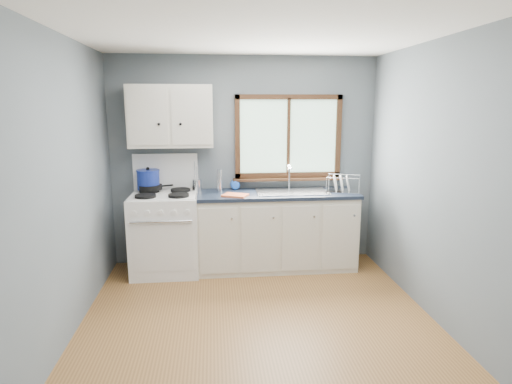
{
  "coord_description": "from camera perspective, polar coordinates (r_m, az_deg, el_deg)",
  "views": [
    {
      "loc": [
        -0.38,
        -3.37,
        1.93
      ],
      "look_at": [
        0.05,
        0.9,
        1.05
      ],
      "focal_mm": 30.0,
      "sensor_mm": 36.0,
      "label": 1
    }
  ],
  "objects": [
    {
      "name": "floor",
      "position": [
        3.91,
        0.64,
        -18.16
      ],
      "size": [
        3.2,
        3.6,
        0.02
      ],
      "primitive_type": "cube",
      "color": "olive",
      "rests_on": "ground"
    },
    {
      "name": "ceiling",
      "position": [
        3.45,
        0.74,
        21.27
      ],
      "size": [
        3.2,
        3.6,
        0.02
      ],
      "primitive_type": "cube",
      "color": "white",
      "rests_on": "wall_back"
    },
    {
      "name": "wall_back",
      "position": [
        5.24,
        -1.55,
        4.11
      ],
      "size": [
        3.2,
        0.02,
        2.5
      ],
      "primitive_type": "cube",
      "color": "slate",
      "rests_on": "ground"
    },
    {
      "name": "wall_front",
      "position": [
        1.75,
        7.51,
        -11.36
      ],
      "size": [
        3.2,
        0.02,
        2.5
      ],
      "primitive_type": "cube",
      "color": "slate",
      "rests_on": "ground"
    },
    {
      "name": "wall_left",
      "position": [
        3.65,
        -25.28,
        -0.26
      ],
      "size": [
        0.02,
        3.6,
        2.5
      ],
      "primitive_type": "cube",
      "color": "slate",
      "rests_on": "ground"
    },
    {
      "name": "wall_right",
      "position": [
        3.98,
        24.4,
        0.7
      ],
      "size": [
        0.02,
        3.6,
        2.5
      ],
      "primitive_type": "cube",
      "color": "slate",
      "rests_on": "ground"
    },
    {
      "name": "gas_range",
      "position": [
        5.09,
        -11.99,
        -5.09
      ],
      "size": [
        0.76,
        0.69,
        1.36
      ],
      "color": "white",
      "rests_on": "floor"
    },
    {
      "name": "base_cabinets",
      "position": [
        5.15,
        2.72,
        -5.61
      ],
      "size": [
        1.85,
        0.6,
        0.88
      ],
      "color": "beige",
      "rests_on": "floor"
    },
    {
      "name": "countertop",
      "position": [
        5.03,
        2.78,
        -0.27
      ],
      "size": [
        1.89,
        0.64,
        0.04
      ],
      "primitive_type": "cube",
      "color": "black",
      "rests_on": "base_cabinets"
    },
    {
      "name": "sink",
      "position": [
        5.07,
        4.79,
        -0.67
      ],
      "size": [
        0.84,
        0.46,
        0.44
      ],
      "color": "silver",
      "rests_on": "countertop"
    },
    {
      "name": "window",
      "position": [
        5.25,
        4.34,
        6.57
      ],
      "size": [
        1.36,
        0.1,
        1.03
      ],
      "color": "#9EC6A8",
      "rests_on": "wall_back"
    },
    {
      "name": "upper_cabinets",
      "position": [
        5.02,
        -11.29,
        9.87
      ],
      "size": [
        0.95,
        0.35,
        0.7
      ],
      "color": "beige",
      "rests_on": "wall_back"
    },
    {
      "name": "skillet",
      "position": [
        5.13,
        -13.88,
        0.64
      ],
      "size": [
        0.43,
        0.36,
        0.05
      ],
      "rotation": [
        0.0,
        0.0,
        0.42
      ],
      "color": "black",
      "rests_on": "gas_range"
    },
    {
      "name": "stockpot",
      "position": [
        5.13,
        -14.17,
        1.65
      ],
      "size": [
        0.29,
        0.29,
        0.26
      ],
      "rotation": [
        0.0,
        0.0,
        0.08
      ],
      "color": "navy",
      "rests_on": "gas_range"
    },
    {
      "name": "utensil_crock",
      "position": [
        5.12,
        -7.89,
        0.92
      ],
      "size": [
        0.13,
        0.13,
        0.36
      ],
      "rotation": [
        0.0,
        0.0,
        0.14
      ],
      "color": "silver",
      "rests_on": "countertop"
    },
    {
      "name": "thermos",
      "position": [
        5.03,
        -4.91,
        1.49
      ],
      "size": [
        0.08,
        0.08,
        0.27
      ],
      "primitive_type": "cylinder",
      "rotation": [
        0.0,
        0.0,
        -0.31
      ],
      "color": "silver",
      "rests_on": "countertop"
    },
    {
      "name": "soap_bottle",
      "position": [
        5.13,
        -2.74,
        1.78
      ],
      "size": [
        0.12,
        0.12,
        0.28
      ],
      "primitive_type": "imported",
      "rotation": [
        0.0,
        0.0,
        0.1
      ],
      "color": "blue",
      "rests_on": "countertop"
    },
    {
      "name": "dish_towel",
      "position": [
        4.81,
        -2.78,
        -0.43
      ],
      "size": [
        0.33,
        0.29,
        0.02
      ],
      "primitive_type": "cube",
      "rotation": [
        0.0,
        0.0,
        -0.43
      ],
      "color": "#E7693C",
      "rests_on": "countertop"
    },
    {
      "name": "dish_rack",
      "position": [
        5.15,
        11.44,
        0.63
      ],
      "size": [
        0.47,
        0.41,
        0.2
      ],
      "rotation": [
        0.0,
        0.0,
        -0.36
      ],
      "color": "silver",
      "rests_on": "countertop"
    }
  ]
}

